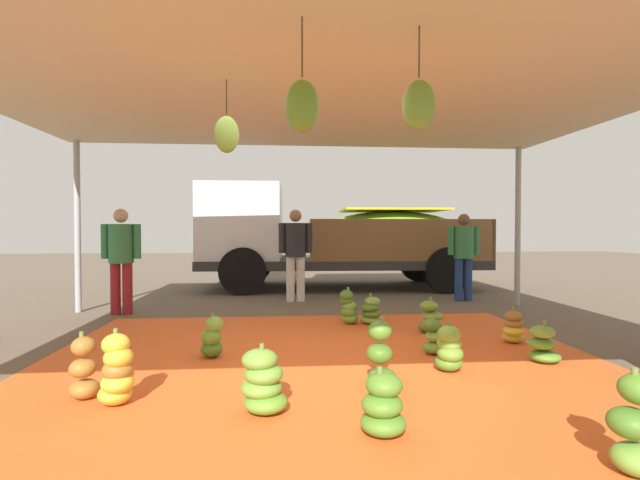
{
  "coord_description": "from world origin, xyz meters",
  "views": [
    {
      "loc": [
        -0.42,
        -4.65,
        1.37
      ],
      "look_at": [
        0.08,
        1.36,
        1.24
      ],
      "focal_mm": 25.9,
      "sensor_mm": 36.0,
      "label": 1
    }
  ],
  "objects_px": {
    "banana_bunch_1": "(449,350)",
    "worker_1": "(296,248)",
    "banana_bunch_10": "(212,338)",
    "banana_bunch_13": "(434,338)",
    "banana_bunch_3": "(635,428)",
    "worker_2": "(464,250)",
    "cargo_truck_main": "(331,236)",
    "banana_bunch_11": "(383,406)",
    "banana_bunch_6": "(117,372)",
    "banana_bunch_5": "(371,311)",
    "banana_bunch_9": "(381,357)",
    "worker_0": "(121,253)",
    "banana_bunch_0": "(84,370)",
    "banana_bunch_7": "(543,345)",
    "banana_bunch_12": "(348,308)",
    "banana_bunch_2": "(263,383)",
    "banana_bunch_8": "(430,318)",
    "banana_bunch_4": "(513,328)"
  },
  "relations": [
    {
      "from": "banana_bunch_2",
      "to": "worker_1",
      "type": "height_order",
      "value": "worker_1"
    },
    {
      "from": "banana_bunch_9",
      "to": "worker_1",
      "type": "height_order",
      "value": "worker_1"
    },
    {
      "from": "worker_1",
      "to": "banana_bunch_9",
      "type": "bearing_deg",
      "value": -83.12
    },
    {
      "from": "banana_bunch_13",
      "to": "cargo_truck_main",
      "type": "bearing_deg",
      "value": 94.84
    },
    {
      "from": "banana_bunch_2",
      "to": "worker_2",
      "type": "height_order",
      "value": "worker_2"
    },
    {
      "from": "banana_bunch_2",
      "to": "worker_2",
      "type": "bearing_deg",
      "value": 54.94
    },
    {
      "from": "banana_bunch_3",
      "to": "banana_bunch_4",
      "type": "height_order",
      "value": "banana_bunch_3"
    },
    {
      "from": "banana_bunch_2",
      "to": "banana_bunch_9",
      "type": "bearing_deg",
      "value": 25.07
    },
    {
      "from": "banana_bunch_12",
      "to": "worker_1",
      "type": "bearing_deg",
      "value": 107.68
    },
    {
      "from": "banana_bunch_0",
      "to": "banana_bunch_11",
      "type": "bearing_deg",
      "value": -20.25
    },
    {
      "from": "banana_bunch_13",
      "to": "banana_bunch_7",
      "type": "bearing_deg",
      "value": -21.42
    },
    {
      "from": "banana_bunch_3",
      "to": "worker_2",
      "type": "distance_m",
      "value": 6.43
    },
    {
      "from": "banana_bunch_5",
      "to": "cargo_truck_main",
      "type": "distance_m",
      "value": 4.44
    },
    {
      "from": "banana_bunch_1",
      "to": "worker_1",
      "type": "height_order",
      "value": "worker_1"
    },
    {
      "from": "banana_bunch_1",
      "to": "banana_bunch_6",
      "type": "distance_m",
      "value": 2.94
    },
    {
      "from": "banana_bunch_2",
      "to": "banana_bunch_4",
      "type": "relative_size",
      "value": 1.16
    },
    {
      "from": "banana_bunch_12",
      "to": "worker_0",
      "type": "bearing_deg",
      "value": 163.21
    },
    {
      "from": "banana_bunch_8",
      "to": "banana_bunch_10",
      "type": "height_order",
      "value": "banana_bunch_10"
    },
    {
      "from": "banana_bunch_10",
      "to": "banana_bunch_12",
      "type": "height_order",
      "value": "banana_bunch_12"
    },
    {
      "from": "banana_bunch_6",
      "to": "banana_bunch_13",
      "type": "relative_size",
      "value": 1.37
    },
    {
      "from": "banana_bunch_11",
      "to": "banana_bunch_10",
      "type": "bearing_deg",
      "value": 125.55
    },
    {
      "from": "banana_bunch_1",
      "to": "banana_bunch_12",
      "type": "bearing_deg",
      "value": 105.31
    },
    {
      "from": "banana_bunch_3",
      "to": "banana_bunch_13",
      "type": "height_order",
      "value": "banana_bunch_3"
    },
    {
      "from": "banana_bunch_5",
      "to": "banana_bunch_9",
      "type": "height_order",
      "value": "banana_bunch_9"
    },
    {
      "from": "banana_bunch_2",
      "to": "banana_bunch_8",
      "type": "bearing_deg",
      "value": 50.16
    },
    {
      "from": "banana_bunch_3",
      "to": "banana_bunch_11",
      "type": "height_order",
      "value": "banana_bunch_3"
    },
    {
      "from": "banana_bunch_3",
      "to": "banana_bunch_6",
      "type": "height_order",
      "value": "banana_bunch_6"
    },
    {
      "from": "cargo_truck_main",
      "to": "worker_2",
      "type": "relative_size",
      "value": 3.89
    },
    {
      "from": "banana_bunch_6",
      "to": "banana_bunch_13",
      "type": "bearing_deg",
      "value": 23.09
    },
    {
      "from": "worker_2",
      "to": "banana_bunch_8",
      "type": "bearing_deg",
      "value": -119.89
    },
    {
      "from": "banana_bunch_8",
      "to": "banana_bunch_11",
      "type": "relative_size",
      "value": 1.04
    },
    {
      "from": "banana_bunch_8",
      "to": "worker_1",
      "type": "relative_size",
      "value": 0.26
    },
    {
      "from": "banana_bunch_4",
      "to": "banana_bunch_8",
      "type": "xyz_separation_m",
      "value": [
        -0.8,
        0.66,
        0.01
      ]
    },
    {
      "from": "banana_bunch_5",
      "to": "banana_bunch_8",
      "type": "relative_size",
      "value": 0.96
    },
    {
      "from": "banana_bunch_13",
      "to": "worker_2",
      "type": "bearing_deg",
      "value": 63.72
    },
    {
      "from": "banana_bunch_6",
      "to": "cargo_truck_main",
      "type": "xyz_separation_m",
      "value": [
        2.43,
        7.21,
        0.94
      ]
    },
    {
      "from": "banana_bunch_0",
      "to": "worker_0",
      "type": "height_order",
      "value": "worker_0"
    },
    {
      "from": "banana_bunch_5",
      "to": "worker_0",
      "type": "height_order",
      "value": "worker_0"
    },
    {
      "from": "banana_bunch_5",
      "to": "banana_bunch_12",
      "type": "relative_size",
      "value": 0.84
    },
    {
      "from": "banana_bunch_0",
      "to": "worker_2",
      "type": "xyz_separation_m",
      "value": [
        5.08,
        4.78,
        0.74
      ]
    },
    {
      "from": "banana_bunch_12",
      "to": "cargo_truck_main",
      "type": "distance_m",
      "value": 4.39
    },
    {
      "from": "banana_bunch_4",
      "to": "banana_bunch_8",
      "type": "bearing_deg",
      "value": 140.3
    },
    {
      "from": "banana_bunch_2",
      "to": "worker_0",
      "type": "distance_m",
      "value": 4.95
    },
    {
      "from": "banana_bunch_3",
      "to": "banana_bunch_9",
      "type": "height_order",
      "value": "banana_bunch_9"
    },
    {
      "from": "banana_bunch_0",
      "to": "worker_0",
      "type": "relative_size",
      "value": 0.32
    },
    {
      "from": "banana_bunch_13",
      "to": "worker_0",
      "type": "distance_m",
      "value": 5.13
    },
    {
      "from": "banana_bunch_1",
      "to": "banana_bunch_0",
      "type": "bearing_deg",
      "value": -172.02
    },
    {
      "from": "banana_bunch_10",
      "to": "banana_bunch_13",
      "type": "bearing_deg",
      "value": -1.25
    },
    {
      "from": "cargo_truck_main",
      "to": "banana_bunch_11",
      "type": "bearing_deg",
      "value": -93.56
    },
    {
      "from": "banana_bunch_0",
      "to": "banana_bunch_4",
      "type": "height_order",
      "value": "banana_bunch_0"
    }
  ]
}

